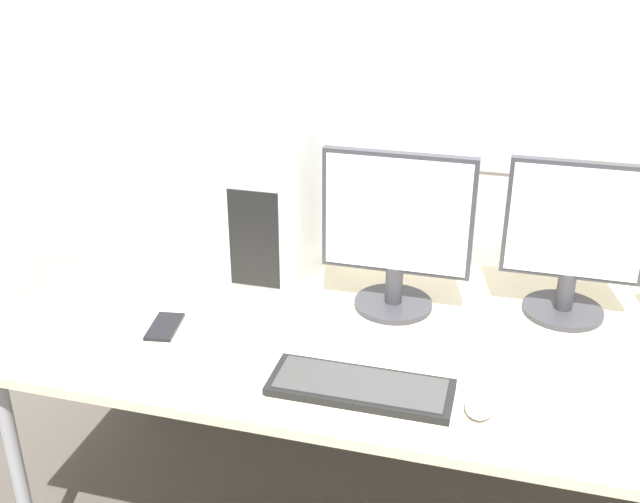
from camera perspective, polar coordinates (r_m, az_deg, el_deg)
The scene contains 9 objects.
wall_back at distance 2.35m, azimuth 10.63°, elevation 14.67°, with size 8.00×0.07×2.70m.
desk at distance 2.03m, azimuth 7.49°, elevation -7.25°, with size 2.20×0.93×0.72m.
pc_tower at distance 2.15m, azimuth -3.32°, elevation 2.92°, with size 0.20×0.39×0.46m.
monitor_main at distance 2.03m, azimuth 5.84°, elevation 1.58°, with size 0.41×0.22×0.45m.
monitor_right_near at distance 2.10m, azimuth 18.75°, elevation 0.83°, with size 0.37×0.22×0.44m.
keyboard at distance 1.77m, azimuth 3.11°, elevation -10.28°, with size 0.43×0.16×0.02m.
mouse at distance 1.74m, azimuth 12.06°, elevation -11.42°, with size 0.07×0.10×0.03m.
cell_phone at distance 2.06m, azimuth -11.75°, elevation -5.62°, with size 0.09×0.15×0.01m.
paper_sheet_left at distance 1.89m, azimuth -1.40°, elevation -8.20°, with size 0.30×0.35×0.00m.
Camera 1 is at (0.20, -1.24, 1.75)m, focal length 42.00 mm.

